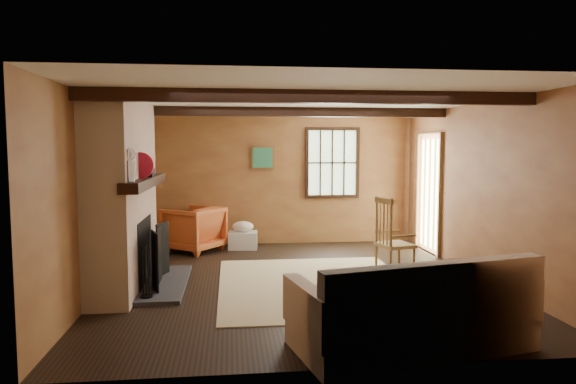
{
  "coord_description": "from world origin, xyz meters",
  "views": [
    {
      "loc": [
        -0.9,
        -6.68,
        1.79
      ],
      "look_at": [
        -0.09,
        0.4,
        1.17
      ],
      "focal_mm": 32.0,
      "sensor_mm": 36.0,
      "label": 1
    }
  ],
  "objects": [
    {
      "name": "ground",
      "position": [
        0.0,
        0.0,
        0.0
      ],
      "size": [
        5.5,
        5.5,
        0.0
      ],
      "primitive_type": "plane",
      "color": "black",
      "rests_on": "ground"
    },
    {
      "name": "room_envelope",
      "position": [
        0.22,
        0.26,
        1.63
      ],
      "size": [
        5.02,
        5.52,
        2.44
      ],
      "color": "#9F6838",
      "rests_on": "ground"
    },
    {
      "name": "fireplace",
      "position": [
        -2.23,
        -0.0,
        1.1
      ],
      "size": [
        1.02,
        2.3,
        2.4
      ],
      "color": "#AB4942",
      "rests_on": "ground"
    },
    {
      "name": "rug",
      "position": [
        0.2,
        -0.2,
        0.0
      ],
      "size": [
        2.5,
        3.0,
        0.01
      ],
      "primitive_type": "cube",
      "color": "beige",
      "rests_on": "ground"
    },
    {
      "name": "rocking_chair",
      "position": [
        1.36,
        0.19,
        0.47
      ],
      "size": [
        0.88,
        0.6,
        1.1
      ],
      "rotation": [
        0.0,
        0.0,
        1.82
      ],
      "color": "#A58A50",
      "rests_on": "ground"
    },
    {
      "name": "sofa",
      "position": [
        0.72,
        -2.41,
        0.3
      ],
      "size": [
        2.25,
        1.36,
        0.85
      ],
      "rotation": [
        0.0,
        0.0,
        0.21
      ],
      "color": "silver",
      "rests_on": "ground"
    },
    {
      "name": "firewood_pile",
      "position": [
        -1.79,
        2.45,
        0.12
      ],
      "size": [
        0.65,
        0.12,
        0.24
      ],
      "color": "brown",
      "rests_on": "ground"
    },
    {
      "name": "laundry_basket",
      "position": [
        -0.68,
        2.3,
        0.15
      ],
      "size": [
        0.53,
        0.42,
        0.3
      ],
      "primitive_type": "cube",
      "rotation": [
        0.0,
        0.0,
        -0.07
      ],
      "color": "white",
      "rests_on": "ground"
    },
    {
      "name": "basket_pillow",
      "position": [
        -0.68,
        2.3,
        0.39
      ],
      "size": [
        0.43,
        0.38,
        0.19
      ],
      "primitive_type": "ellipsoid",
      "rotation": [
        0.0,
        0.0,
        0.24
      ],
      "color": "silver",
      "rests_on": "laundry_basket"
    },
    {
      "name": "armchair",
      "position": [
        -1.53,
        2.16,
        0.39
      ],
      "size": [
        1.19,
        1.18,
        0.78
      ],
      "primitive_type": "imported",
      "rotation": [
        0.0,
        0.0,
        -2.21
      ],
      "color": "#BF6026",
      "rests_on": "ground"
    }
  ]
}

